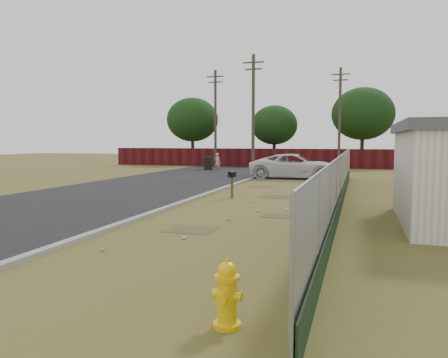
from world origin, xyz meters
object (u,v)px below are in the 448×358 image
(pedestrian, at_px, (218,162))
(trash_bin, at_px, (208,163))
(fire_hydrant, at_px, (227,296))
(pickup_truck, at_px, (296,166))
(mailbox, at_px, (232,177))

(pedestrian, height_order, trash_bin, pedestrian)
(fire_hydrant, bearing_deg, pedestrian, 108.29)
(pickup_truck, bearing_deg, trash_bin, 48.88)
(mailbox, height_order, pickup_truck, pickup_truck)
(pickup_truck, relative_size, trash_bin, 5.32)
(pedestrian, bearing_deg, fire_hydrant, 129.73)
(mailbox, height_order, trash_bin, mailbox)
(fire_hydrant, xyz_separation_m, trash_bin, (-10.97, 30.62, 0.14))
(mailbox, distance_m, pickup_truck, 10.73)
(fire_hydrant, bearing_deg, pickup_truck, 95.71)
(fire_hydrant, relative_size, pickup_truck, 0.16)
(mailbox, height_order, pedestrian, pedestrian)
(pedestrian, xyz_separation_m, trash_bin, (-1.52, 2.05, -0.19))
(mailbox, bearing_deg, pedestrian, 110.25)
(fire_hydrant, height_order, trash_bin, trash_bin)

